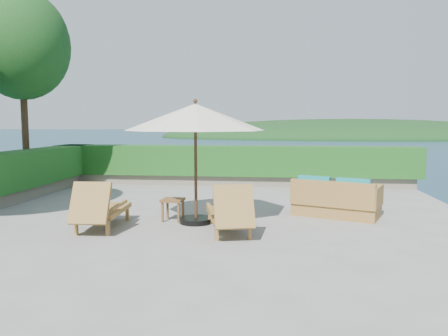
# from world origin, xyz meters

# --- Properties ---
(ground) EXTENTS (12.00, 12.00, 0.00)m
(ground) POSITION_xyz_m (0.00, 0.00, 0.00)
(ground) COLOR gray
(ground) RESTS_ON ground
(foundation) EXTENTS (12.00, 12.00, 3.00)m
(foundation) POSITION_xyz_m (0.00, 0.00, -1.55)
(foundation) COLOR #514A40
(foundation) RESTS_ON ocean
(offshore_island) EXTENTS (126.00, 57.60, 12.60)m
(offshore_island) POSITION_xyz_m (25.00, 140.00, -3.00)
(offshore_island) COLOR black
(offshore_island) RESTS_ON ocean
(planter_wall_far) EXTENTS (12.00, 0.60, 0.36)m
(planter_wall_far) POSITION_xyz_m (0.00, 5.60, 0.18)
(planter_wall_far) COLOR gray
(planter_wall_far) RESTS_ON ground
(hedge_far) EXTENTS (12.40, 0.90, 1.00)m
(hedge_far) POSITION_xyz_m (0.00, 5.60, 0.85)
(hedge_far) COLOR #194F16
(hedge_far) RESTS_ON planter_wall_far
(tree_far) EXTENTS (2.80, 2.80, 6.03)m
(tree_far) POSITION_xyz_m (-6.00, 3.20, 4.40)
(tree_far) COLOR #45311A
(tree_far) RESTS_ON ground
(patio_umbrella) EXTENTS (3.58, 3.58, 2.64)m
(patio_umbrella) POSITION_xyz_m (-0.20, -0.09, 2.23)
(patio_umbrella) COLOR black
(patio_umbrella) RESTS_ON ground
(lounge_left) EXTENTS (0.87, 1.81, 1.02)m
(lounge_left) POSITION_xyz_m (-2.01, -0.86, 0.43)
(lounge_left) COLOR olive
(lounge_left) RESTS_ON ground
(lounge_right) EXTENTS (1.14, 1.89, 1.02)m
(lounge_right) POSITION_xyz_m (0.61, -0.90, 0.43)
(lounge_right) COLOR olive
(lounge_right) RESTS_ON ground
(side_table) EXTENTS (0.48, 0.48, 0.49)m
(side_table) POSITION_xyz_m (-0.74, 0.05, 0.40)
(side_table) COLOR brown
(side_table) RESTS_ON ground
(wicker_loveseat) EXTENTS (2.12, 1.62, 0.93)m
(wicker_loveseat) POSITION_xyz_m (2.86, 0.93, 0.36)
(wicker_loveseat) COLOR olive
(wicker_loveseat) RESTS_ON ground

